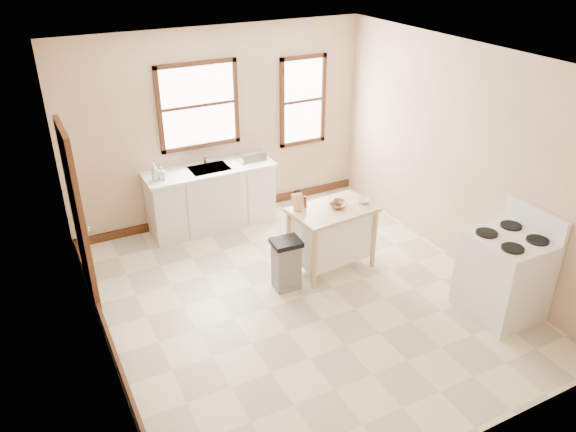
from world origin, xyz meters
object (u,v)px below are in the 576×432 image
object	(u,v)px
bowl_b	(339,202)
bowl_c	(363,201)
soap_bottle_a	(155,172)
dish_rack	(251,157)
soap_bottle_b	(162,173)
trash_bin	(286,264)
kitchen_island	(331,238)
gas_stove	(506,265)
knife_block	(298,202)
bowl_a	(337,206)
pepper_grinder	(305,202)

from	to	relation	value
bowl_b	bowl_c	size ratio (longest dim) A/B	0.97
soap_bottle_a	dish_rack	world-z (taller)	soap_bottle_a
soap_bottle_b	bowl_b	xyz separation A→B (m)	(1.80, -1.60, -0.14)
trash_bin	kitchen_island	bearing A→B (deg)	16.39
bowl_c	dish_rack	bearing A→B (deg)	112.25
soap_bottle_a	soap_bottle_b	world-z (taller)	soap_bottle_a
kitchen_island	gas_stove	bearing A→B (deg)	-60.05
soap_bottle_b	bowl_b	distance (m)	2.42
soap_bottle_a	bowl_c	world-z (taller)	soap_bottle_a
soap_bottle_b	kitchen_island	size ratio (longest dim) A/B	0.18
soap_bottle_b	knife_block	bearing A→B (deg)	-25.46
trash_bin	bowl_a	bearing A→B (deg)	14.73
soap_bottle_b	bowl_b	bearing A→B (deg)	-16.83
soap_bottle_a	bowl_a	distance (m)	2.50
soap_bottle_a	knife_block	size ratio (longest dim) A/B	1.23
kitchen_island	trash_bin	xyz separation A→B (m)	(-0.73, -0.16, -0.09)
soap_bottle_b	gas_stove	size ratio (longest dim) A/B	0.15
pepper_grinder	bowl_a	xyz separation A→B (m)	(0.35, -0.20, -0.05)
kitchen_island	bowl_a	size ratio (longest dim) A/B	5.53
trash_bin	gas_stove	world-z (taller)	gas_stove
trash_bin	bowl_b	bearing A→B (deg)	19.63
kitchen_island	bowl_c	world-z (taller)	bowl_c
soap_bottle_a	bowl_a	world-z (taller)	soap_bottle_a
pepper_grinder	bowl_b	distance (m)	0.45
soap_bottle_a	dish_rack	size ratio (longest dim) A/B	0.61
bowl_b	bowl_c	world-z (taller)	bowl_c
trash_bin	gas_stove	distance (m)	2.50
soap_bottle_a	trash_bin	size ratio (longest dim) A/B	0.37
gas_stove	bowl_b	bearing A→B (deg)	120.70
kitchen_island	knife_block	world-z (taller)	knife_block
kitchen_island	trash_bin	bearing A→B (deg)	-172.78
soap_bottle_a	bowl_a	xyz separation A→B (m)	(1.81, -1.72, -0.17)
kitchen_island	bowl_b	bearing A→B (deg)	25.47
bowl_a	bowl_b	bearing A→B (deg)	48.72
kitchen_island	knife_block	xyz separation A→B (m)	(-0.40, 0.17, 0.52)
soap_bottle_b	trash_bin	bearing A→B (deg)	-38.52
bowl_b	gas_stove	world-z (taller)	gas_stove
knife_block	pepper_grinder	xyz separation A→B (m)	(0.11, 0.02, -0.03)
pepper_grinder	trash_bin	world-z (taller)	pepper_grinder
knife_block	bowl_b	xyz separation A→B (m)	(0.54, -0.09, -0.08)
knife_block	gas_stove	distance (m)	2.50
soap_bottle_a	bowl_c	size ratio (longest dim) A/B	1.57
knife_block	bowl_c	xyz separation A→B (m)	(0.83, -0.21, -0.08)
pepper_grinder	bowl_a	distance (m)	0.41
bowl_a	bowl_c	distance (m)	0.37
soap_bottle_a	soap_bottle_b	size ratio (longest dim) A/B	1.34
pepper_grinder	bowl_b	bearing A→B (deg)	-13.09
bowl_a	kitchen_island	bearing A→B (deg)	169.06
bowl_b	soap_bottle_a	bearing A→B (deg)	139.43
knife_block	bowl_a	xyz separation A→B (m)	(0.46, -0.18, -0.08)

